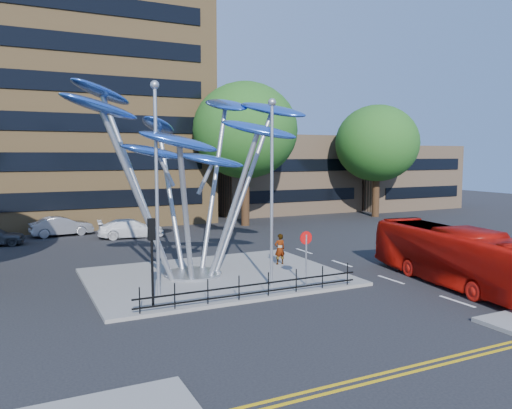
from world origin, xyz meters
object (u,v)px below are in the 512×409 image
red_bus (453,255)px  tree_right (245,131)px  traffic_light_island (152,243)px  tree_far (377,143)px  street_lamp_left (156,171)px  street_lamp_right (272,176)px  no_entry_sign_island (306,249)px  parked_car_mid (61,226)px  leaf_sculpture (189,137)px  pedestrian (280,249)px  parked_car_right (131,228)px

red_bus → tree_right: bearing=99.2°
traffic_light_island → red_bus: traffic_light_island is taller
tree_far → traffic_light_island: (-27.00, -19.50, -4.49)m
tree_right → traffic_light_island: size_ratio=3.54×
street_lamp_left → street_lamp_right: street_lamp_left is taller
tree_far → no_entry_sign_island: size_ratio=4.41×
traffic_light_island → parked_car_mid: size_ratio=0.78×
leaf_sculpture → pedestrian: leaf_sculpture is taller
tree_far → pedestrian: bearing=-141.3°
red_bus → pedestrian: red_bus is taller
leaf_sculpture → traffic_light_island: leaf_sculpture is taller
tree_right → tree_far: tree_right is taller
traffic_light_island → tree_far: bearing=35.8°
red_bus → street_lamp_right: bearing=168.1°
tree_far → traffic_light_island: 33.61m
traffic_light_island → street_lamp_right: bearing=5.2°
red_bus → street_lamp_left: bearing=173.3°
street_lamp_left → street_lamp_right: 5.03m
tree_far → traffic_light_island: size_ratio=3.16×
traffic_light_island → no_entry_sign_island: traffic_light_island is taller
parked_car_mid → street_lamp_right: bearing=-167.0°
pedestrian → street_lamp_right: bearing=59.1°
tree_right → red_bus: tree_right is taller
tree_far → pedestrian: (-19.00, -15.21, -6.13)m
tree_right → parked_car_mid: 16.38m
leaf_sculpture → pedestrian: bearing=1.2°
red_bus → leaf_sculpture: bearing=156.1°
street_lamp_left → tree_right: bearing=56.0°
tree_right → street_lamp_left: size_ratio=1.38×
street_lamp_right → no_entry_sign_island: 3.64m
tree_right → leaf_sculpture: bearing=-123.3°
leaf_sculpture → parked_car_right: size_ratio=2.72×
street_lamp_right → red_bus: bearing=-19.8°
parked_car_mid → parked_car_right: bearing=-130.7°
leaf_sculpture → parked_car_right: 14.64m
leaf_sculpture → street_lamp_left: (-2.43, -3.18, -1.52)m
traffic_light_island → no_entry_sign_island: (7.00, 0.02, -0.80)m
tree_right → red_bus: 22.89m
tree_right → red_bus: size_ratio=1.25×
street_lamp_right → pedestrian: bearing=56.6°
street_lamp_left → parked_car_mid: bearing=96.2°
street_lamp_left → parked_car_right: (2.37, 16.45, -4.68)m
leaf_sculpture → pedestrian: 7.78m
no_entry_sign_island → parked_car_mid: size_ratio=0.56×
tree_right → street_lamp_left: bearing=-124.0°
street_lamp_left → parked_car_right: street_lamp_left is taller
street_lamp_right → traffic_light_island: (-5.50, -0.50, -2.48)m
street_lamp_right → no_entry_sign_island: street_lamp_right is taller
tree_far → parked_car_right: size_ratio=2.31×
tree_far → street_lamp_left: size_ratio=1.23×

